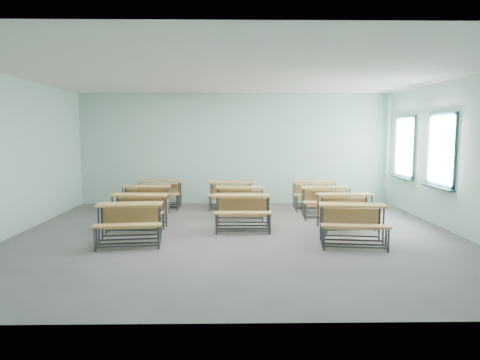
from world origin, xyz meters
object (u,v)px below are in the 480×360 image
object	(u,v)px
desk_unit_r1c1	(243,206)
desk_unit_r3c1	(231,191)
desk_unit_r3c2	(315,190)
desk_unit_r0c2	(352,218)
desk_unit_r3c0	(159,190)
desk_unit_r2c2	(326,197)
desk_unit_r2c1	(240,197)
desk_unit_r0c0	(130,217)
desk_unit_r1c2	(346,205)
desk_unit_r1c0	(138,206)
desk_unit_r2c0	(146,196)

from	to	relation	value
desk_unit_r1c1	desk_unit_r3c1	size ratio (longest dim) A/B	1.00
desk_unit_r1c1	desk_unit_r3c2	world-z (taller)	same
desk_unit_r0c2	desk_unit_r3c0	bearing A→B (deg)	143.38
desk_unit_r2c2	desk_unit_r3c0	distance (m)	4.56
desk_unit_r0c2	desk_unit_r3c0	size ratio (longest dim) A/B	1.06
desk_unit_r3c2	desk_unit_r2c1	bearing A→B (deg)	-149.48
desk_unit_r2c2	desk_unit_r3c0	xyz separation A→B (m)	(-4.32, 1.45, 0.00)
desk_unit_r0c0	desk_unit_r1c2	xyz separation A→B (m)	(4.38, 1.23, 0.00)
desk_unit_r0c2	desk_unit_r1c2	distance (m)	1.39
desk_unit_r1c0	desk_unit_r3c2	bearing A→B (deg)	32.51
desk_unit_r1c0	desk_unit_r2c1	world-z (taller)	same
desk_unit_r1c2	desk_unit_r3c2	world-z (taller)	same
desk_unit_r1c2	desk_unit_r2c0	distance (m)	4.87
desk_unit_r2c0	desk_unit_r2c2	world-z (taller)	same
desk_unit_r0c2	desk_unit_r1c1	distance (m)	2.37
desk_unit_r1c0	desk_unit_r3c0	distance (m)	2.65
desk_unit_r3c0	desk_unit_r3c1	world-z (taller)	same
desk_unit_r1c1	desk_unit_r2c0	bearing A→B (deg)	147.05
desk_unit_r0c0	desk_unit_r1c1	xyz separation A→B (m)	(2.14, 1.15, 0.00)
desk_unit_r0c0	desk_unit_r2c0	world-z (taller)	same
desk_unit_r1c1	desk_unit_r2c0	size ratio (longest dim) A/B	0.98
desk_unit_r1c2	desk_unit_r2c1	size ratio (longest dim) A/B	0.99
desk_unit_r1c1	desk_unit_r3c2	xyz separation A→B (m)	(2.03, 2.52, 0.00)
desk_unit_r1c1	desk_unit_r3c1	distance (m)	2.55
desk_unit_r1c0	desk_unit_r1c2	size ratio (longest dim) A/B	1.00
desk_unit_r2c2	desk_unit_r3c1	distance (m)	2.66
desk_unit_r0c2	desk_unit_r3c0	distance (m)	5.85
desk_unit_r2c0	desk_unit_r3c1	xyz separation A→B (m)	(2.12, 0.95, 0.00)
desk_unit_r2c1	desk_unit_r2c2	world-z (taller)	same
desk_unit_r2c1	desk_unit_r3c0	xyz separation A→B (m)	(-2.21, 1.41, 0.00)
desk_unit_r0c2	desk_unit_r1c1	xyz separation A→B (m)	(-2.00, 1.28, 0.00)
desk_unit_r1c2	desk_unit_r3c1	distance (m)	3.51
desk_unit_r2c2	desk_unit_r1c1	bearing A→B (deg)	-145.11
desk_unit_r2c1	desk_unit_r1c1	bearing A→B (deg)	-84.90
desk_unit_r1c1	desk_unit_r0c2	bearing A→B (deg)	-32.14
desk_unit_r0c2	desk_unit_r1c1	size ratio (longest dim) A/B	1.07
desk_unit_r1c0	desk_unit_r2c2	xyz separation A→B (m)	(4.32, 1.20, 0.00)
desk_unit_r2c0	desk_unit_r3c0	xyz separation A→B (m)	(0.15, 1.16, 0.00)
desk_unit_r0c2	desk_unit_r3c2	bearing A→B (deg)	96.41
desk_unit_r2c2	desk_unit_r3c2	size ratio (longest dim) A/B	1.03
desk_unit_r1c0	desk_unit_r3c1	xyz separation A→B (m)	(1.97, 2.44, 0.00)
desk_unit_r3c2	desk_unit_r0c0	bearing A→B (deg)	-138.04
desk_unit_r0c0	desk_unit_r3c2	distance (m)	5.55
desk_unit_r1c0	desk_unit_r2c1	bearing A→B (deg)	32.20
desk_unit_r3c0	desk_unit_r0c2	bearing A→B (deg)	-42.34
desk_unit_r0c0	desk_unit_r2c1	distance (m)	3.25
desk_unit_r0c0	desk_unit_r2c1	bearing A→B (deg)	43.10
desk_unit_r1c2	desk_unit_r2c2	distance (m)	1.23
desk_unit_r3c0	desk_unit_r3c1	distance (m)	1.98
desk_unit_r2c0	desk_unit_r3c2	world-z (taller)	same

